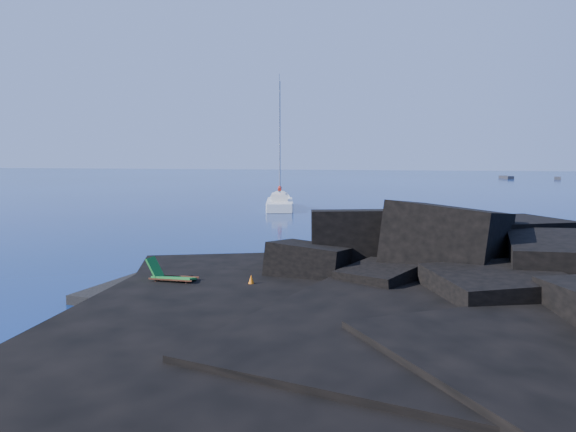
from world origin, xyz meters
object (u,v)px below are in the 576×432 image
marker_cone (251,283)px  sunbather (170,283)px  distant_boat_b (558,179)px  sailboat (280,209)px  distant_boat_a (506,179)px  deck_chair (174,272)px

marker_cone → sunbather: bearing=-175.4°
distant_boat_b → marker_cone: bearing=-94.4°
sailboat → marker_cone: (8.32, -35.84, 0.66)m
marker_cone → distant_boat_b: (35.93, 122.49, -0.66)m
distant_boat_a → marker_cone: bearing=-119.3°
sunbather → sailboat: bearing=97.8°
deck_chair → sunbather: deck_chair is taller
sunbather → marker_cone: marker_cone is taller
marker_cone → sailboat: bearing=103.1°
marker_cone → distant_boat_a: (24.95, 124.76, -0.66)m
sunbather → deck_chair: bearing=-3.2°
sunbather → distant_boat_b: sunbather is taller
sailboat → sunbather: sailboat is taller
distant_boat_b → sunbather: bearing=-95.7°
sunbather → marker_cone: bearing=4.3°
sailboat → distant_boat_a: bearing=55.1°
deck_chair → sunbather: size_ratio=0.95×
sailboat → deck_chair: 36.51m
sailboat → distant_boat_b: bearing=48.5°
sunbather → distant_boat_b: size_ratio=0.42×
distant_boat_b → sailboat: bearing=-105.1°
marker_cone → distant_boat_a: 127.23m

